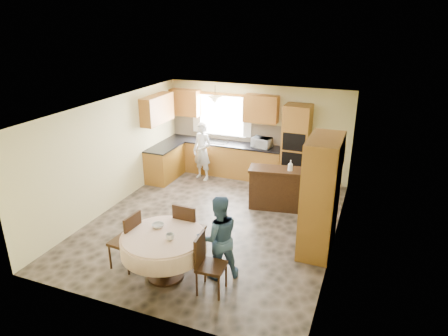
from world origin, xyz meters
name	(u,v)px	position (x,y,z in m)	size (l,w,h in m)	color
floor	(214,222)	(0.00, 0.00, 0.00)	(5.00, 6.00, 0.01)	brown
ceiling	(213,108)	(0.00, 0.00, 2.50)	(5.00, 6.00, 0.01)	white
wall_back	(257,131)	(0.00, 3.00, 1.25)	(5.00, 0.02, 2.50)	beige
wall_front	(130,240)	(0.00, -3.00, 1.25)	(5.00, 0.02, 2.50)	beige
wall_left	(112,154)	(-2.50, 0.00, 1.25)	(0.02, 6.00, 2.50)	beige
wall_right	(339,186)	(2.50, 0.00, 1.25)	(0.02, 6.00, 2.50)	beige
window	(222,115)	(-1.00, 2.98, 1.60)	(1.40, 0.03, 1.10)	white
curtain_left	(197,112)	(-1.75, 2.93, 1.65)	(0.22, 0.02, 1.15)	white
curtain_right	(247,116)	(-0.25, 2.93, 1.65)	(0.22, 0.02, 1.15)	white
base_cab_back	(223,159)	(-0.85, 2.70, 0.44)	(3.30, 0.60, 0.88)	#A96C2D
counter_back	(223,143)	(-0.85, 2.70, 0.90)	(3.30, 0.64, 0.04)	black
base_cab_left	(165,163)	(-2.20, 1.80, 0.44)	(0.60, 1.20, 0.88)	#A96C2D
counter_left	(164,147)	(-2.20, 1.80, 0.90)	(0.64, 1.20, 0.04)	black
backsplash	(227,131)	(-0.85, 2.99, 1.18)	(3.30, 0.02, 0.55)	beige
wall_cab_left	(185,102)	(-2.05, 2.83, 1.91)	(0.85, 0.33, 0.72)	#B8712E
wall_cab_right	(261,109)	(0.15, 2.83, 1.91)	(0.90, 0.33, 0.72)	#B8712E
wall_cab_side	(157,109)	(-2.33, 1.80, 1.91)	(0.33, 1.20, 0.72)	#B8712E
oven_tower	(296,146)	(1.15, 2.69, 1.06)	(0.66, 0.62, 2.12)	#A96C2D
oven_upper	(294,142)	(1.15, 2.38, 1.25)	(0.56, 0.01, 0.45)	black
oven_lower	(292,161)	(1.15, 2.38, 0.75)	(0.56, 0.01, 0.45)	black
pendant	(215,100)	(-1.00, 2.50, 2.12)	(0.36, 0.36, 0.18)	beige
sideboard	(276,190)	(1.06, 1.18, 0.45)	(1.27, 0.52, 0.90)	#3D2510
space_heater	(318,229)	(2.20, 0.04, 0.26)	(0.38, 0.27, 0.53)	black
cupboard	(321,196)	(2.22, -0.24, 1.11)	(0.58, 1.16, 2.21)	#A96C2D
dining_table	(164,244)	(-0.03, -2.06, 0.63)	(1.42, 1.42, 0.81)	#3D2510
chair_left	(128,238)	(-0.74, -2.05, 0.58)	(0.49, 0.49, 1.05)	#3D2510
chair_back	(188,227)	(0.06, -1.36, 0.60)	(0.47, 0.47, 1.08)	#3D2510
chair_right	(207,261)	(0.78, -2.14, 0.55)	(0.45, 0.45, 0.99)	#3D2510
framed_picture	(342,156)	(2.47, 0.52, 1.67)	(0.06, 0.51, 0.42)	gold
microwave	(262,143)	(0.25, 2.65, 1.06)	(0.49, 0.33, 0.27)	silver
person_sink	(202,151)	(-1.24, 2.16, 0.79)	(0.57, 0.38, 1.57)	silver
person_dining	(218,237)	(0.80, -1.70, 0.74)	(0.72, 0.56, 1.48)	#38567A
bowl_sideboard	(264,168)	(0.74, 1.18, 0.93)	(0.22, 0.22, 0.05)	#B2B2B2
bottle_sideboard	(290,167)	(1.35, 1.18, 1.05)	(0.12, 0.12, 0.30)	silver
cup_table	(170,237)	(0.15, -2.15, 0.86)	(0.13, 0.13, 0.11)	#B2B2B2
bowl_table	(158,226)	(-0.23, -1.88, 0.84)	(0.20, 0.20, 0.06)	#B2B2B2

